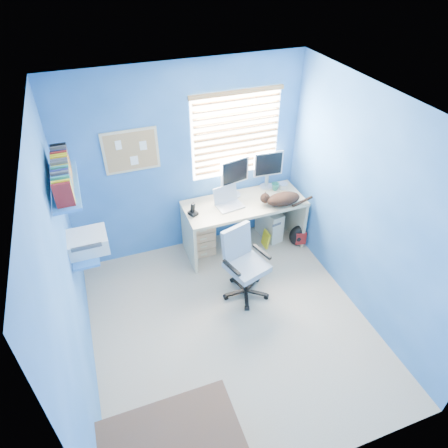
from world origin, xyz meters
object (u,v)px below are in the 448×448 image
object	(u,v)px
laptop	(230,199)
cat	(283,199)
desk	(244,225)
tower_pc	(269,223)
office_chair	(244,272)

from	to	relation	value
laptop	cat	size ratio (longest dim) A/B	0.73
desk	laptop	distance (m)	0.53
cat	tower_pc	world-z (taller)	cat
laptop	office_chair	xyz separation A→B (m)	(-0.11, -0.79, -0.51)
cat	laptop	bearing A→B (deg)	-176.02
laptop	desk	bearing A→B (deg)	-3.57
laptop	tower_pc	bearing A→B (deg)	1.52
desk	cat	size ratio (longest dim) A/B	3.52
laptop	tower_pc	world-z (taller)	laptop
tower_pc	office_chair	world-z (taller)	office_chair
laptop	office_chair	size ratio (longest dim) A/B	0.37
laptop	office_chair	distance (m)	0.95
office_chair	laptop	bearing A→B (deg)	81.99
tower_pc	cat	bearing A→B (deg)	-96.98
desk	tower_pc	xyz separation A→B (m)	(0.44, 0.09, -0.14)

